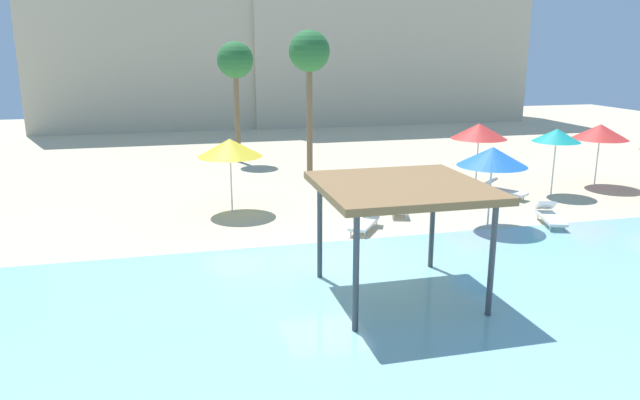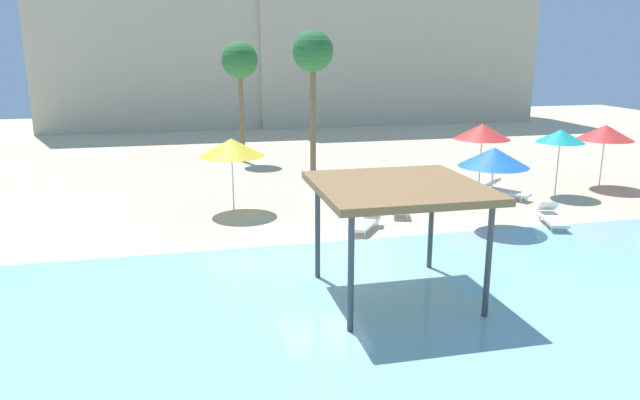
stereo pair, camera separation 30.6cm
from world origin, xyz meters
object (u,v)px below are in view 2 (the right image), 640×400
Objects in this scene: beach_umbrella_teal_1 at (561,136)px; lounge_chair_0 at (399,204)px; lounge_chair_3 at (552,216)px; palm_tree_2 at (313,55)px; beach_umbrella_yellow_6 at (232,147)px; shade_pavilion at (398,192)px; beach_umbrella_red_2 at (605,132)px; lounge_chair_2 at (504,190)px; palm_tree_0 at (240,63)px; beach_umbrella_blue_0 at (494,157)px; beach_umbrella_red_4 at (482,131)px; lounge_chair_1 at (366,220)px.

beach_umbrella_teal_1 is 1.40× the size of lounge_chair_0.
palm_tree_2 reaches higher than lounge_chair_3.
beach_umbrella_yellow_6 reaches higher than beach_umbrella_teal_1.
shade_pavilion is 15.95m from beach_umbrella_red_2.
lounge_chair_0 is 0.29× the size of palm_tree_2.
lounge_chair_0 is at bearing -108.10° from lounge_chair_2.
beach_umbrella_teal_1 reaches higher than lounge_chair_2.
lounge_chair_2 is at bearing -47.27° from palm_tree_0.
beach_umbrella_red_2 reaches higher than lounge_chair_3.
palm_tree_0 is at bearing 95.59° from shade_pavilion.
beach_umbrella_teal_1 reaches higher than beach_umbrella_red_2.
palm_tree_0 reaches higher than beach_umbrella_yellow_6.
palm_tree_0 is at bearing -141.86° from lounge_chair_0.
shade_pavilion is 14.84m from palm_tree_2.
palm_tree_0 is at bearing 116.33° from beach_umbrella_blue_0.
beach_umbrella_red_2 is at bearing 67.41° from lounge_chair_2.
beach_umbrella_red_4 is 5.65m from lounge_chair_3.
beach_umbrella_red_4 is at bearing 66.27° from beach_umbrella_blue_0.
lounge_chair_1 is at bearing -162.69° from beach_umbrella_teal_1.
shade_pavilion is at bearing -137.28° from beach_umbrella_blue_0.
lounge_chair_2 is (2.67, 3.69, -2.15)m from beach_umbrella_blue_0.
beach_umbrella_red_2 is 16.20m from beach_umbrella_yellow_6.
palm_tree_2 is at bearing -145.87° from lounge_chair_1.
lounge_chair_2 is (-2.32, 0.08, -2.18)m from beach_umbrella_teal_1.
palm_tree_2 is (-11.89, 5.23, 3.24)m from beach_umbrella_red_2.
lounge_chair_3 is 0.31× the size of palm_tree_0.
shade_pavilion is 19.21m from palm_tree_0.
palm_tree_0 reaches higher than lounge_chair_0.
palm_tree_2 reaches higher than beach_umbrella_blue_0.
palm_tree_0 is (-2.83, 13.43, 4.91)m from lounge_chair_1.
palm_tree_0 is at bearing -133.27° from lounge_chair_1.
lounge_chair_0 is 5.16m from lounge_chair_2.
palm_tree_0 is 5.35m from palm_tree_2.
beach_umbrella_teal_1 is at bearing -1.98° from beach_umbrella_yellow_6.
lounge_chair_2 is at bearing -41.79° from palm_tree_2.
beach_umbrella_yellow_6 reaches higher than beach_umbrella_red_2.
beach_umbrella_blue_0 reaches higher than beach_umbrella_red_2.
beach_umbrella_blue_0 is 0.41× the size of palm_tree_2.
beach_umbrella_blue_0 is 16.07m from palm_tree_0.
beach_umbrella_blue_0 reaches higher than beach_umbrella_teal_1.
beach_umbrella_yellow_6 is 6.60m from lounge_chair_0.
lounge_chair_3 is at bearing -139.47° from beach_umbrella_red_2.
beach_umbrella_blue_0 is at bearing 114.60° from lounge_chair_1.
beach_umbrella_red_2 is at bearing -4.41° from beach_umbrella_red_4.
beach_umbrella_yellow_6 is at bearing -123.56° from lounge_chair_2.
lounge_chair_2 is at bearing 47.21° from shade_pavilion.
beach_umbrella_teal_1 is at bearing 115.08° from lounge_chair_0.
beach_umbrella_red_4 is 1.48× the size of lounge_chair_0.
beach_umbrella_teal_1 is 2.95m from beach_umbrella_red_2.
beach_umbrella_teal_1 is 7.74m from lounge_chair_0.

